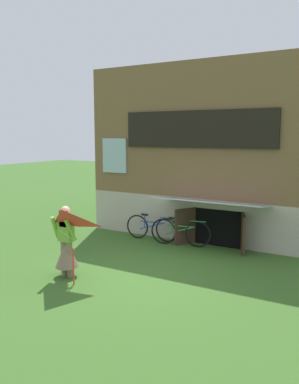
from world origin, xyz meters
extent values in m
plane|color=#386023|center=(0.00, 0.00, 0.00)|extent=(60.00, 60.00, 0.00)
cube|color=#ADA393|center=(0.00, 5.73, 0.65)|extent=(7.32, 5.45, 1.31)
cube|color=brown|center=(0.00, 5.73, 3.27)|extent=(7.32, 5.45, 3.93)
cube|color=black|center=(0.00, 2.96, 3.31)|extent=(4.57, 0.08, 1.05)
cube|color=#9EB7C6|center=(0.00, 2.98, 3.31)|extent=(4.41, 0.04, 0.93)
cube|color=#9EB7C6|center=(-2.85, 2.97, 2.49)|extent=(0.90, 0.06, 1.10)
cube|color=black|center=(0.66, 2.98, 0.53)|extent=(1.40, 0.03, 1.05)
cube|color=#3D2B1E|center=(-0.19, 2.70, 0.53)|extent=(0.42, 0.63, 1.05)
cube|color=#3D2B1E|center=(1.51, 2.70, 0.53)|extent=(0.31, 0.67, 1.05)
cube|color=#999EA8|center=(0.66, 2.45, 1.36)|extent=(3.05, 1.09, 0.18)
cylinder|color=#7F6B51|center=(-1.47, -1.01, 0.40)|extent=(0.14, 0.14, 0.81)
cylinder|color=#7F6B51|center=(-1.31, -1.01, 0.40)|extent=(0.14, 0.14, 0.81)
cone|color=#7F6B51|center=(-1.39, -1.01, 0.53)|extent=(0.52, 0.52, 0.61)
cube|color=#72AD38|center=(-1.39, -1.01, 1.10)|extent=(0.34, 0.20, 0.57)
cylinder|color=#72AD38|center=(-1.61, -1.11, 1.12)|extent=(0.17, 0.32, 0.53)
cylinder|color=#72AD38|center=(-1.17, -1.11, 1.12)|extent=(0.17, 0.32, 0.53)
cube|color=maroon|center=(-1.39, -1.07, 1.33)|extent=(0.20, 0.08, 0.36)
sphere|color=#D8AD8E|center=(-1.39, -1.01, 1.49)|extent=(0.22, 0.22, 0.22)
pyramid|color=red|center=(-0.98, -1.57, 1.27)|extent=(0.96, 0.81, 0.50)
cylinder|color=beige|center=(-1.04, -1.26, 1.00)|extent=(0.01, 0.60, 0.43)
cylinder|color=red|center=(-0.94, -1.31, 0.39)|extent=(0.03, 0.03, 0.78)
torus|color=black|center=(0.26, 2.58, 0.37)|extent=(0.75, 0.17, 0.75)
torus|color=black|center=(-0.75, 2.40, 0.37)|extent=(0.75, 0.17, 0.75)
cylinder|color=#287A3D|center=(-0.24, 2.49, 0.57)|extent=(0.76, 0.17, 0.04)
cylinder|color=#287A3D|center=(-0.24, 2.49, 0.45)|extent=(0.83, 0.18, 0.30)
cylinder|color=#287A3D|center=(-0.50, 2.44, 0.57)|extent=(0.04, 0.04, 0.42)
cube|color=black|center=(-0.50, 2.44, 0.78)|extent=(0.20, 0.08, 0.05)
cylinder|color=#287A3D|center=(0.26, 2.58, 0.74)|extent=(0.44, 0.10, 0.03)
torus|color=black|center=(-0.75, 2.62, 0.36)|extent=(0.73, 0.09, 0.73)
torus|color=black|center=(-1.74, 2.56, 0.36)|extent=(0.73, 0.09, 0.73)
cylinder|color=#284CB2|center=(-1.24, 2.59, 0.55)|extent=(0.75, 0.08, 0.04)
cylinder|color=#284CB2|center=(-1.24, 2.59, 0.43)|extent=(0.81, 0.09, 0.30)
cylinder|color=#284CB2|center=(-1.49, 2.57, 0.55)|extent=(0.04, 0.04, 0.41)
cube|color=black|center=(-1.49, 2.57, 0.76)|extent=(0.20, 0.08, 0.05)
cylinder|color=#284CB2|center=(-0.75, 2.62, 0.72)|extent=(0.44, 0.05, 0.03)
camera|label=1|loc=(4.42, -7.35, 3.15)|focal=36.48mm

